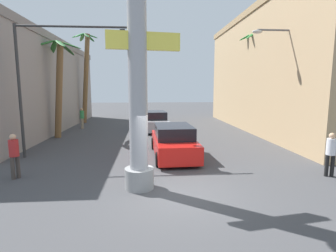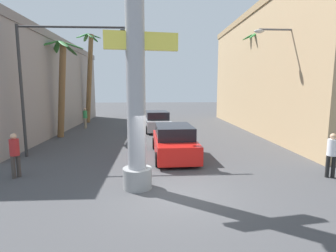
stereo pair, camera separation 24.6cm
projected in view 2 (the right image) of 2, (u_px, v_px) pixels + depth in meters
The scene contains 14 objects.
ground_plane at pixel (163, 137), 18.23m from camera, with size 92.14×92.14×0.00m, color #424244.
building_left at pixel (24, 85), 20.95m from camera, with size 6.92×20.62×7.20m.
building_right at pixel (301, 71), 20.74m from camera, with size 8.66×20.24×9.40m.
neon_sign_pole at pixel (136, 53), 8.29m from camera, with size 2.68×0.98×9.38m.
street_lamp at pixel (285, 76), 14.41m from camera, with size 2.32×0.28×6.64m.
traffic_light_mast at pixel (57, 65), 12.49m from camera, with size 5.85×0.32×6.32m.
car_lead at pixel (174, 142), 13.01m from camera, with size 2.16×4.86×1.56m.
car_far at pixel (157, 122), 20.92m from camera, with size 2.24×4.36×1.56m.
palm_tree_far_left at pixel (89, 72), 25.53m from camera, with size 2.54×2.28×8.69m.
palm_tree_mid_right at pixel (258, 70), 19.98m from camera, with size 2.77×2.86×7.72m.
palm_tree_mid_left at pixel (61, 78), 17.86m from camera, with size 3.35×2.95×6.65m.
pedestrian_by_sign at pixel (332, 152), 9.84m from camera, with size 0.41×0.41×1.70m.
pedestrian_far_left at pixel (85, 117), 22.09m from camera, with size 0.40×0.40×1.73m.
pedestrian_curb_left at pixel (15, 152), 9.82m from camera, with size 0.47×0.47×1.71m.
Camera 2 is at (-0.65, -7.93, 3.36)m, focal length 28.00 mm.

